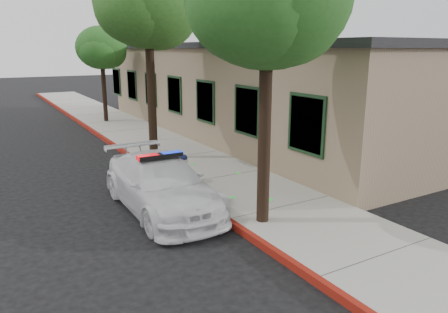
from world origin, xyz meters
The scene contains 9 objects.
ground centered at (0.00, 0.00, 0.00)m, with size 120.00×120.00×0.00m, color black.
sidewalk centered at (1.60, 3.00, 0.07)m, with size 3.20×60.00×0.15m, color gray.
red_curb centered at (0.06, 3.00, 0.08)m, with size 0.14×60.00×0.16m, color maroon.
clapboard_building centered at (6.69, 9.00, 2.13)m, with size 7.30×20.89×4.24m.
police_car centered at (-0.90, 1.70, 0.68)m, with size 1.93×4.68×1.48m.
fire_hydrant centered at (0.35, 3.12, 0.58)m, with size 0.50×0.43×0.86m.
street_tree_near centered at (0.71, -0.47, 4.86)m, with size 3.71×3.45×6.31m.
street_tree_mid centered at (0.71, 6.41, 5.33)m, with size 3.74×3.63×6.87m.
street_tree_far centered at (1.40, 15.20, 3.92)m, with size 2.72×2.71×5.01m.
Camera 1 is at (-4.65, -7.86, 3.99)m, focal length 33.98 mm.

